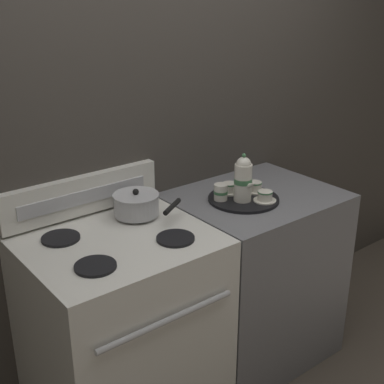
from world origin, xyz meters
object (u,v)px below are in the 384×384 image
teacup_front (255,187)px  teapot (243,179)px  creamer_jug (221,192)px  stove (124,333)px  saucepan (137,204)px  serving_tray (244,199)px  teacup_right (265,196)px  teacup_left (229,188)px

teacup_front → teapot: bearing=-159.0°
creamer_jug → stove: bearing=-176.5°
saucepan → teapot: 0.51m
teacup_front → creamer_jug: size_ratio=1.38×
teacup_front → creamer_jug: 0.20m
serving_tray → teacup_right: size_ratio=3.17×
teacup_front → creamer_jug: bearing=173.7°
creamer_jug → teapot: bearing=-42.9°
saucepan → teacup_right: bearing=-24.1°
teacup_left → serving_tray: bearing=-83.1°
serving_tray → teacup_left: bearing=96.9°
stove → teacup_front: bearing=1.0°
stove → teacup_front: size_ratio=8.72×
teapot → teacup_left: size_ratio=2.17×
creamer_jug → teacup_left: bearing=24.6°
teapot → teacup_right: size_ratio=2.17×
teacup_left → teacup_right: 0.19m
teapot → teacup_right: 0.13m
serving_tray → teacup_left: teacup_left is taller
serving_tray → teacup_right: 0.11m
teacup_right → teacup_front: same height
teapot → teacup_front: (0.13, 0.05, -0.08)m
saucepan → stove: bearing=-142.3°
teacup_left → teacup_right: bearing=-71.9°
stove → saucepan: (0.19, 0.14, 0.52)m
serving_tray → teapot: 0.12m
teacup_front → creamer_jug: creamer_jug is taller
stove → teapot: bearing=-3.0°
saucepan → serving_tray: size_ratio=0.88×
stove → serving_tray: serving_tray is taller
teacup_right → teacup_front: size_ratio=1.00×
stove → teacup_right: teacup_right is taller
teacup_left → creamer_jug: bearing=-155.4°
serving_tray → creamer_jug: (-0.10, 0.05, 0.05)m
serving_tray → teacup_front: size_ratio=3.17×
saucepan → teacup_left: (0.49, -0.06, -0.02)m
teapot → stove: bearing=177.0°
teacup_front → saucepan: bearing=167.9°
teapot → teacup_right: bearing=-42.0°
teapot → teacup_left: bearing=81.0°
teacup_left → teacup_right: (0.06, -0.18, 0.00)m
teacup_front → serving_tray: bearing=-165.5°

